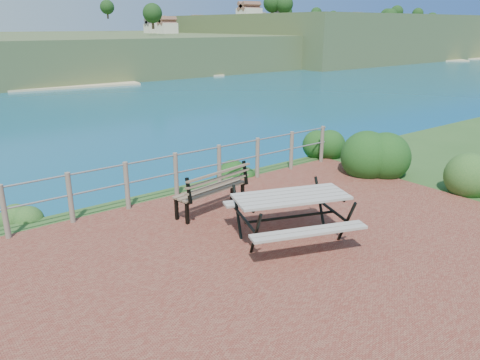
{
  "coord_description": "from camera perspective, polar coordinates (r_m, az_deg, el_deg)",
  "views": [
    {
      "loc": [
        -4.8,
        -5.18,
        3.63
      ],
      "look_at": [
        0.48,
        1.68,
        0.75
      ],
      "focal_mm": 35.0,
      "sensor_mm": 36.0,
      "label": 1
    }
  ],
  "objects": [
    {
      "name": "safety_railing",
      "position": [
        10.25,
        -7.82,
        0.87
      ],
      "size": [
        9.4,
        0.1,
        1.0
      ],
      "color": "#6B5B4C",
      "rests_on": "ground"
    },
    {
      "name": "park_bench",
      "position": [
        9.38,
        -3.59,
        -0.35
      ],
      "size": [
        1.71,
        0.68,
        0.94
      ],
      "rotation": [
        0.0,
        0.0,
        0.16
      ],
      "color": "brown",
      "rests_on": "ground"
    },
    {
      "name": "shrub_right_front",
      "position": [
        12.54,
        16.55,
        0.78
      ],
      "size": [
        1.33,
        1.33,
        1.89
      ],
      "primitive_type": "ellipsoid",
      "color": "#143D12",
      "rests_on": "ground"
    },
    {
      "name": "shrub_right_edge",
      "position": [
        13.67,
        10.25,
        2.69
      ],
      "size": [
        1.02,
        1.02,
        1.46
      ],
      "primitive_type": "ellipsoid",
      "color": "#143D12",
      "rests_on": "ground"
    },
    {
      "name": "picnic_table",
      "position": [
        8.19,
        6.18,
        -3.96
      ],
      "size": [
        2.12,
        1.61,
        0.83
      ],
      "rotation": [
        0.0,
        0.0,
        -0.35
      ],
      "color": "#9E978D",
      "rests_on": "ground"
    },
    {
      "name": "shrub_lip_west",
      "position": [
        10.22,
        -24.88,
        -4.2
      ],
      "size": [
        0.7,
        0.7,
        0.41
      ],
      "primitive_type": "ellipsoid",
      "color": "#20501E",
      "rests_on": "ground"
    },
    {
      "name": "distant_bay",
      "position": [
        273.57,
        3.15,
        17.27
      ],
      "size": [
        290.0,
        232.36,
        24.0
      ],
      "color": "#40582C",
      "rests_on": "ground"
    },
    {
      "name": "shrub_lip_east",
      "position": [
        11.91,
        -0.85,
        0.65
      ],
      "size": [
        0.75,
        0.75,
        0.48
      ],
      "primitive_type": "ellipsoid",
      "color": "#143D12",
      "rests_on": "ground"
    },
    {
      "name": "ground",
      "position": [
        7.94,
        4.74,
        -8.87
      ],
      "size": [
        10.0,
        7.0,
        0.12
      ],
      "primitive_type": "cube",
      "color": "brown",
      "rests_on": "ground"
    }
  ]
}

